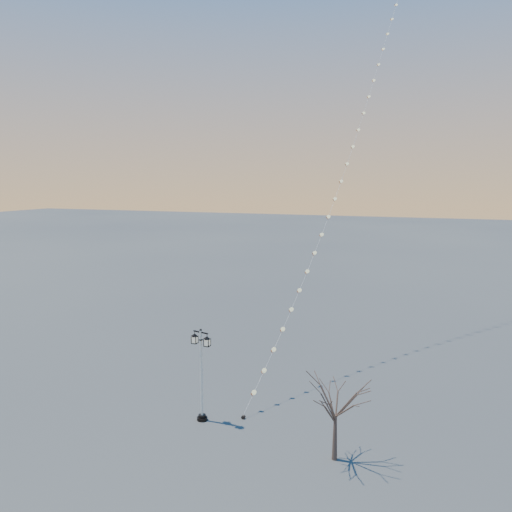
% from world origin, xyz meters
% --- Properties ---
extents(ground, '(300.00, 300.00, 0.00)m').
position_xyz_m(ground, '(0.00, 0.00, 0.00)').
color(ground, '#454645').
rests_on(ground, ground).
extents(street_lamp, '(1.20, 0.60, 4.82)m').
position_xyz_m(street_lamp, '(-2.01, 1.08, 2.67)').
color(street_lamp, black).
rests_on(street_lamp, ground).
extents(bare_tree, '(2.25, 2.25, 3.74)m').
position_xyz_m(bare_tree, '(5.07, -0.17, 2.59)').
color(bare_tree, '#49352B').
rests_on(bare_tree, ground).
extents(kite_train, '(5.41, 28.34, 31.58)m').
position_xyz_m(kite_train, '(2.32, 15.82, 15.67)').
color(kite_train, black).
rests_on(kite_train, ground).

